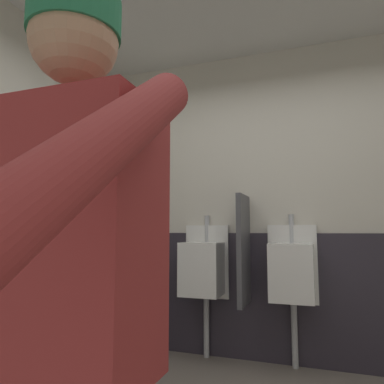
% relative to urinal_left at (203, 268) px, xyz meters
% --- Properties ---
extents(wall_back, '(3.95, 0.12, 2.74)m').
position_rel_urinal_left_xyz_m(wall_back, '(0.59, 0.22, 0.59)').
color(wall_back, beige).
rests_on(wall_back, ground_plane).
extents(wainscot_band_back, '(3.35, 0.03, 1.08)m').
position_rel_urinal_left_xyz_m(wainscot_band_back, '(0.59, 0.14, -0.24)').
color(wainscot_band_back, '#2D2833').
rests_on(wainscot_band_back, ground_plane).
extents(urinal_left, '(0.40, 0.34, 1.24)m').
position_rel_urinal_left_xyz_m(urinal_left, '(0.00, 0.00, 0.00)').
color(urinal_left, white).
rests_on(urinal_left, ground_plane).
extents(urinal_middle, '(0.40, 0.34, 1.24)m').
position_rel_urinal_left_xyz_m(urinal_middle, '(0.75, 0.00, 0.00)').
color(urinal_middle, white).
rests_on(urinal_middle, ground_plane).
extents(privacy_divider_panel, '(0.04, 0.40, 0.90)m').
position_rel_urinal_left_xyz_m(privacy_divider_panel, '(0.37, -0.07, 0.17)').
color(privacy_divider_panel, '#4C4C51').
extents(person, '(0.62, 0.60, 1.66)m').
position_rel_urinal_left_xyz_m(person, '(0.41, -2.34, 0.19)').
color(person, '#2D3342').
rests_on(person, ground_plane).
extents(trash_bin, '(0.40, 0.40, 0.71)m').
position_rel_urinal_left_xyz_m(trash_bin, '(-0.73, -1.31, -0.42)').
color(trash_bin, '#38383D').
rests_on(trash_bin, ground_plane).
extents(soap_dispenser, '(0.10, 0.07, 0.18)m').
position_rel_urinal_left_xyz_m(soap_dispenser, '(-0.56, 0.12, 0.48)').
color(soap_dispenser, silver).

